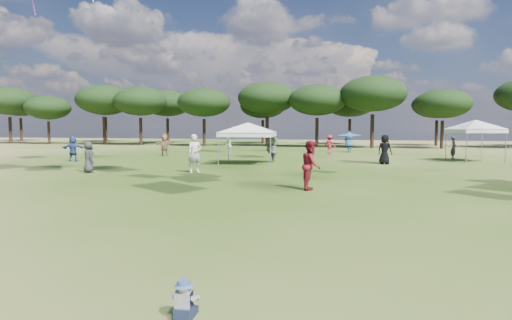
{
  "coord_description": "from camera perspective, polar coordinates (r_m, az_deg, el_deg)",
  "views": [
    {
      "loc": [
        1.55,
        -2.53,
        2.33
      ],
      "look_at": [
        0.24,
        3.1,
        1.87
      ],
      "focal_mm": 30.0,
      "sensor_mm": 36.0,
      "label": 1
    }
  ],
  "objects": [
    {
      "name": "tree_line",
      "position": [
        50.04,
        14.18,
        7.97
      ],
      "size": [
        108.78,
        17.63,
        7.77
      ],
      "color": "black",
      "rests_on": "ground"
    },
    {
      "name": "festival_crowd",
      "position": [
        29.13,
        3.93,
        1.72
      ],
      "size": [
        29.89,
        24.23,
        1.92
      ],
      "color": "#89624A",
      "rests_on": "ground"
    },
    {
      "name": "tent_right",
      "position": [
        31.47,
        27.22,
        4.56
      ],
      "size": [
        5.3,
        5.3,
        3.03
      ],
      "rotation": [
        0.0,
        0.0,
        0.29
      ],
      "color": "gray",
      "rests_on": "ground"
    },
    {
      "name": "toddler",
      "position": [
        5.49,
        -9.52,
        -18.12
      ],
      "size": [
        0.33,
        0.36,
        0.49
      ],
      "rotation": [
        0.0,
        0.0,
        0.06
      ],
      "color": "#161D32",
      "rests_on": "ground"
    },
    {
      "name": "tent_left",
      "position": [
        26.11,
        -1.08,
        4.75
      ],
      "size": [
        6.53,
        6.53,
        2.84
      ],
      "rotation": [
        0.0,
        0.0,
        0.1
      ],
      "color": "gray",
      "rests_on": "ground"
    }
  ]
}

